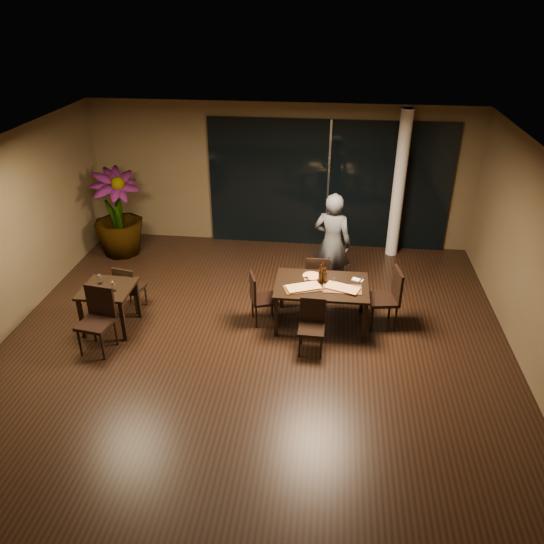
{
  "coord_description": "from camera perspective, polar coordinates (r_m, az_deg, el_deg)",
  "views": [
    {
      "loc": [
        1.07,
        -6.67,
        4.95
      ],
      "look_at": [
        0.22,
        0.57,
        1.05
      ],
      "focal_mm": 35.0,
      "sensor_mm": 36.0,
      "label": 1
    }
  ],
  "objects": [
    {
      "name": "ground",
      "position": [
        8.38,
        -1.96,
        -8.12
      ],
      "size": [
        8.0,
        8.0,
        0.0
      ],
      "primitive_type": "plane",
      "color": "black",
      "rests_on": "ground"
    },
    {
      "name": "wall_back",
      "position": [
        11.31,
        0.97,
        10.39
      ],
      "size": [
        8.0,
        0.1,
        3.0
      ],
      "primitive_type": "cube",
      "color": "brown",
      "rests_on": "ground"
    },
    {
      "name": "wall_front",
      "position": [
        4.46,
        -10.6,
        -23.21
      ],
      "size": [
        8.0,
        0.1,
        3.0
      ],
      "primitive_type": "cube",
      "color": "brown",
      "rests_on": "ground"
    },
    {
      "name": "ceiling",
      "position": [
        7.02,
        -2.37,
        12.16
      ],
      "size": [
        8.0,
        8.0,
        0.04
      ],
      "primitive_type": "cube",
      "color": "silver",
      "rests_on": "wall_back"
    },
    {
      "name": "window_panel",
      "position": [
        11.22,
        6.07,
        9.28
      ],
      "size": [
        5.0,
        0.06,
        2.7
      ],
      "primitive_type": "cube",
      "color": "black",
      "rests_on": "ground"
    },
    {
      "name": "column",
      "position": [
        10.96,
        13.49,
        9.03
      ],
      "size": [
        0.24,
        0.24,
        3.0
      ],
      "primitive_type": "cylinder",
      "color": "silver",
      "rests_on": "ground"
    },
    {
      "name": "main_table",
      "position": [
        8.61,
        5.35,
        -1.78
      ],
      "size": [
        1.5,
        1.0,
        0.75
      ],
      "color": "black",
      "rests_on": "ground"
    },
    {
      "name": "side_table",
      "position": [
        8.91,
        -17.2,
        -2.32
      ],
      "size": [
        0.8,
        0.8,
        0.75
      ],
      "color": "black",
      "rests_on": "ground"
    },
    {
      "name": "chair_main_far",
      "position": [
        9.35,
        4.92,
        -0.42
      ],
      "size": [
        0.42,
        0.42,
        0.89
      ],
      "rotation": [
        0.0,
        0.0,
        3.15
      ],
      "color": "black",
      "rests_on": "ground"
    },
    {
      "name": "chair_main_near",
      "position": [
        8.11,
        4.31,
        -5.46
      ],
      "size": [
        0.4,
        0.4,
        0.85
      ],
      "rotation": [
        0.0,
        0.0,
        -0.02
      ],
      "color": "black",
      "rests_on": "ground"
    },
    {
      "name": "chair_main_left",
      "position": [
        8.71,
        -1.36,
        -2.58
      ],
      "size": [
        0.53,
        0.53,
        0.9
      ],
      "rotation": [
        0.0,
        0.0,
        1.9
      ],
      "color": "black",
      "rests_on": "ground"
    },
    {
      "name": "chair_main_right",
      "position": [
        8.81,
        12.44,
        -2.43
      ],
      "size": [
        0.54,
        0.54,
        1.02
      ],
      "rotation": [
        0.0,
        0.0,
        -1.41
      ],
      "color": "black",
      "rests_on": "ground"
    },
    {
      "name": "chair_side_far",
      "position": [
        9.35,
        -15.2,
        -1.5
      ],
      "size": [
        0.48,
        0.48,
        0.86
      ],
      "rotation": [
        0.0,
        0.0,
        2.92
      ],
      "color": "black",
      "rests_on": "ground"
    },
    {
      "name": "chair_side_near",
      "position": [
        8.49,
        -18.23,
        -4.49
      ],
      "size": [
        0.54,
        0.54,
        1.02
      ],
      "rotation": [
        0.0,
        0.0,
        -0.15
      ],
      "color": "black",
      "rests_on": "ground"
    },
    {
      "name": "diner",
      "position": [
        9.53,
        6.49,
        3.07
      ],
      "size": [
        0.73,
        0.59,
        1.88
      ],
      "primitive_type": "imported",
      "rotation": [
        0.0,
        0.0,
        2.85
      ],
      "color": "#2E3033",
      "rests_on": "ground"
    },
    {
      "name": "potted_plant",
      "position": [
        11.35,
        -16.3,
        6.07
      ],
      "size": [
        1.39,
        1.39,
        1.8
      ],
      "primitive_type": "imported",
      "rotation": [
        0.0,
        0.0,
        0.74
      ],
      "color": "#1C4D19",
      "rests_on": "ground"
    },
    {
      "name": "pizza_board_left",
      "position": [
        8.43,
        3.38,
        -1.75
      ],
      "size": [
        0.67,
        0.49,
        0.01
      ],
      "primitive_type": "cube",
      "rotation": [
        0.0,
        0.0,
        0.35
      ],
      "color": "#422715",
      "rests_on": "main_table"
    },
    {
      "name": "pizza_board_right",
      "position": [
        8.47,
        7.56,
        -1.82
      ],
      "size": [
        0.61,
        0.31,
        0.01
      ],
      "primitive_type": "cube",
      "rotation": [
        0.0,
        0.0,
        -0.01
      ],
      "color": "#4F3219",
      "rests_on": "main_table"
    },
    {
      "name": "oblong_pizza_left",
      "position": [
        8.42,
        3.38,
        -1.66
      ],
      "size": [
        0.57,
        0.42,
        0.02
      ],
      "primitive_type": null,
      "rotation": [
        0.0,
        0.0,
        0.4
      ],
      "color": "maroon",
      "rests_on": "pizza_board_left"
    },
    {
      "name": "oblong_pizza_right",
      "position": [
        8.46,
        7.57,
        -1.72
      ],
      "size": [
        0.56,
        0.4,
        0.02
      ],
      "primitive_type": null,
      "rotation": [
        0.0,
        0.0,
        -0.35
      ],
      "color": "maroon",
      "rests_on": "pizza_board_right"
    },
    {
      "name": "round_pizza",
      "position": [
        8.79,
        4.29,
        -0.44
      ],
      "size": [
        0.29,
        0.29,
        0.01
      ],
      "primitive_type": "cylinder",
      "color": "#B32313",
      "rests_on": "main_table"
    },
    {
      "name": "bottle_a",
      "position": [
        8.53,
        5.26,
        -0.21
      ],
      "size": [
        0.07,
        0.07,
        0.34
      ],
      "primitive_type": null,
      "color": "black",
      "rests_on": "main_table"
    },
    {
      "name": "bottle_b",
      "position": [
        8.53,
        5.72,
        -0.41
      ],
      "size": [
        0.06,
        0.06,
        0.28
      ],
      "primitive_type": null,
      "color": "black",
      "rests_on": "main_table"
    },
    {
      "name": "bottle_c",
      "position": [
        8.6,
        5.48,
        0.02
      ],
      "size": [
        0.07,
        0.07,
        0.33
      ],
      "primitive_type": null,
      "color": "black",
      "rests_on": "main_table"
    },
    {
      "name": "tumbler_left",
      "position": [
        8.58,
        3.68,
        -0.88
      ],
      "size": [
        0.08,
        0.08,
        0.09
      ],
      "primitive_type": "cylinder",
      "color": "white",
      "rests_on": "main_table"
    },
    {
      "name": "tumbler_right",
      "position": [
        8.63,
        6.58,
        -0.85
      ],
      "size": [
        0.08,
        0.08,
        0.09
      ],
      "primitive_type": "cylinder",
      "color": "white",
      "rests_on": "main_table"
    },
    {
      "name": "napkin_near",
      "position": [
        8.49,
        8.81,
        -1.81
      ],
      "size": [
        0.2,
        0.16,
        0.01
      ],
      "primitive_type": "cube",
      "rotation": [
        0.0,
        0.0,
        0.36
      ],
      "color": "white",
      "rests_on": "main_table"
    },
    {
      "name": "napkin_far",
      "position": [
        8.76,
        9.18,
        -0.84
      ],
      "size": [
        0.2,
        0.16,
        0.01
      ],
      "primitive_type": "cube",
      "rotation": [
        0.0,
        0.0,
        -0.39
      ],
      "color": "silver",
      "rests_on": "main_table"
    },
    {
      "name": "wine_glass_a",
      "position": [
        8.95,
        -18.04,
        -0.73
      ],
      "size": [
        0.08,
        0.08,
        0.17
      ],
      "primitive_type": null,
      "color": "white",
      "rests_on": "side_table"
    },
    {
      "name": "wine_glass_b",
      "position": [
        8.69,
        -16.71,
        -1.47
      ],
      "size": [
        0.07,
        0.07,
        0.16
      ],
      "primitive_type": null,
      "color": "white",
      "rests_on": "side_table"
    },
    {
      "name": "side_napkin",
      "position": [
        8.66,
        -17.66,
        -2.29
      ],
      "size": [
        0.21,
        0.16,
        0.01
      ],
      "primitive_type": "cube",
      "rotation": [
        0.0,
        0.0,
        0.33
      ],
      "color": "white",
      "rests_on": "side_table"
    }
  ]
}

